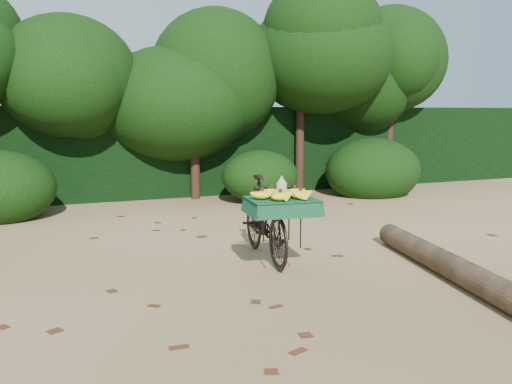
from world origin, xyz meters
name	(u,v)px	position (x,y,z in m)	size (l,w,h in m)	color
ground	(284,273)	(0.00, 0.00, 0.00)	(80.00, 80.00, 0.00)	tan
vendor_bicycle	(266,218)	(0.03, 0.57, 0.49)	(0.75, 1.74, 0.97)	black
fallen_log	(466,274)	(1.44, -1.08, 0.13)	(0.26, 0.26, 3.62)	brown
hedge_backdrop	(158,150)	(0.00, 6.30, 0.90)	(26.00, 1.80, 1.80)	black
tree_row	(131,96)	(-0.65, 5.50, 2.00)	(14.50, 2.00, 4.00)	black
bush_clumps	(209,181)	(0.50, 4.30, 0.45)	(8.80, 1.70, 0.90)	black
leaf_litter	(261,258)	(0.00, 0.65, 0.01)	(7.00, 7.30, 0.01)	#4B2814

